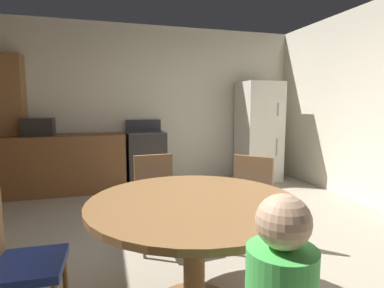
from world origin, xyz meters
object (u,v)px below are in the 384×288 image
at_px(refrigerator, 259,131).
at_px(dining_table, 194,222).
at_px(oven_range, 146,159).
at_px(chair_north, 156,194).
at_px(chair_west, 13,259).
at_px(chair_northeast, 249,197).
at_px(microwave, 38,127).

distance_m(refrigerator, dining_table, 3.85).
distance_m(oven_range, chair_north, 2.20).
bearing_deg(chair_west, chair_north, 47.69).
bearing_deg(chair_northeast, refrigerator, -164.15).
distance_m(dining_table, chair_north, 1.05).
bearing_deg(oven_range, refrigerator, -1.51).
height_order(oven_range, chair_west, oven_range).
distance_m(oven_range, microwave, 1.70).
distance_m(chair_north, chair_northeast, 0.88).
height_order(refrigerator, chair_north, refrigerator).
bearing_deg(chair_west, dining_table, 0.00).
bearing_deg(dining_table, chair_northeast, 44.20).
distance_m(microwave, dining_table, 3.57).
bearing_deg(refrigerator, chair_north, -136.26).
xyz_separation_m(chair_north, chair_west, (-0.98, -1.01, 0.00)).
bearing_deg(microwave, refrigerator, -0.79).
xyz_separation_m(refrigerator, chair_north, (-2.23, -2.13, -0.38)).
xyz_separation_m(chair_northeast, chair_west, (-1.80, -0.70, 0.00)).
bearing_deg(chair_northeast, microwave, -92.52).
distance_m(microwave, chair_west, 3.27).
bearing_deg(chair_west, oven_range, 71.49).
distance_m(chair_northeast, chair_west, 1.93).
xyz_separation_m(refrigerator, chair_northeast, (-1.41, -2.45, -0.38)).
height_order(chair_north, chair_northeast, same).
bearing_deg(chair_north, dining_table, 0.00).
distance_m(refrigerator, microwave, 3.64).
height_order(dining_table, chair_west, chair_west).
distance_m(refrigerator, chair_west, 4.51).
xyz_separation_m(dining_table, chair_west, (-1.05, 0.03, -0.11)).
bearing_deg(oven_range, dining_table, -92.27).
distance_m(oven_range, refrigerator, 2.07).
relative_size(refrigerator, dining_table, 1.31).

